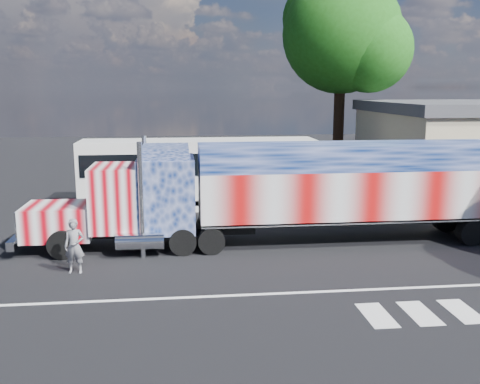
{
  "coord_description": "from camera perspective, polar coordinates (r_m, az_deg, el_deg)",
  "views": [
    {
      "loc": [
        -2.32,
        -17.66,
        5.98
      ],
      "look_at": [
        0.0,
        3.0,
        1.9
      ],
      "focal_mm": 40.0,
      "sensor_mm": 36.0,
      "label": 1
    }
  ],
  "objects": [
    {
      "name": "ground",
      "position": [
        18.79,
        1.03,
        -7.46
      ],
      "size": [
        100.0,
        100.0,
        0.0
      ],
      "primitive_type": "plane",
      "color": "black"
    },
    {
      "name": "lane_markings",
      "position": [
        15.65,
        9.22,
        -11.49
      ],
      "size": [
        30.0,
        2.67,
        0.01
      ],
      "color": "silver",
      "rests_on": "ground"
    },
    {
      "name": "semi_truck",
      "position": [
        20.67,
        6.53,
        0.31
      ],
      "size": [
        19.46,
        3.07,
        4.15
      ],
      "color": "black",
      "rests_on": "ground"
    },
    {
      "name": "coach_bus",
      "position": [
        27.02,
        -4.36,
        2.1
      ],
      "size": [
        11.73,
        2.73,
        3.41
      ],
      "color": "white",
      "rests_on": "ground"
    },
    {
      "name": "woman",
      "position": [
        18.28,
        -17.25,
        -5.53
      ],
      "size": [
        0.69,
        0.48,
        1.81
      ],
      "primitive_type": "imported",
      "rotation": [
        0.0,
        0.0,
        -0.07
      ],
      "color": "slate",
      "rests_on": "ground"
    },
    {
      "name": "tree_ne_a",
      "position": [
        36.35,
        11.02,
        16.13
      ],
      "size": [
        8.01,
        7.63,
        13.18
      ],
      "color": "black",
      "rests_on": "ground"
    }
  ]
}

